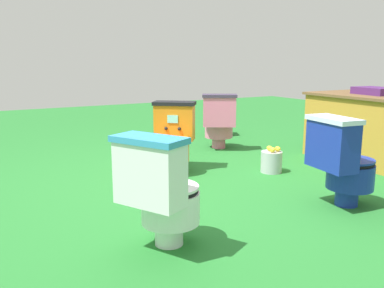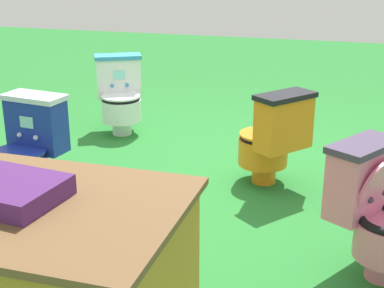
{
  "view_description": "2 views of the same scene",
  "coord_description": "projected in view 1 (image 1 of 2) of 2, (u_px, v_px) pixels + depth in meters",
  "views": [
    {
      "loc": [
        3.36,
        -1.82,
        1.16
      ],
      "look_at": [
        -0.04,
        0.1,
        0.36
      ],
      "focal_mm": 38.69,
      "sensor_mm": 36.0,
      "label": 1
    },
    {
      "loc": [
        -0.92,
        3.93,
        1.68
      ],
      "look_at": [
        0.17,
        0.22,
        0.32
      ],
      "focal_mm": 52.34,
      "sensor_mm": 36.0,
      "label": 2
    }
  ],
  "objects": [
    {
      "name": "toilet_white",
      "position": [
        162.0,
        191.0,
        2.51
      ],
      "size": [
        0.58,
        0.62,
        0.73
      ],
      "rotation": [
        0.0,
        0.0,
        0.48
      ],
      "color": "white",
      "rests_on": "ground"
    },
    {
      "name": "toilet_pink",
      "position": [
        219.0,
        121.0,
        5.37
      ],
      "size": [
        0.63,
        0.6,
        0.73
      ],
      "rotation": [
        0.0,
        0.0,
        1.02
      ],
      "color": "pink",
      "rests_on": "ground"
    },
    {
      "name": "lemon_bucket",
      "position": [
        271.0,
        161.0,
        4.3
      ],
      "size": [
        0.22,
        0.22,
        0.28
      ],
      "color": "#B7B7BF",
      "rests_on": "ground"
    },
    {
      "name": "vendor_table",
      "position": [
        375.0,
        128.0,
        4.67
      ],
      "size": [
        1.47,
        0.87,
        0.85
      ],
      "rotation": [
        0.0,
        0.0,
        -0.01
      ],
      "color": "#B7842D",
      "rests_on": "ground"
    },
    {
      "name": "ground",
      "position": [
        185.0,
        182.0,
        3.97
      ],
      "size": [
        14.0,
        14.0,
        0.0
      ],
      "primitive_type": "plane",
      "color": "#26752D"
    },
    {
      "name": "toilet_orange",
      "position": [
        173.0,
        137.0,
        4.27
      ],
      "size": [
        0.64,
        0.62,
        0.73
      ],
      "rotation": [
        0.0,
        0.0,
        4.05
      ],
      "color": "orange",
      "rests_on": "ground"
    },
    {
      "name": "toilet_blue",
      "position": [
        342.0,
        161.0,
        3.25
      ],
      "size": [
        0.47,
        0.54,
        0.73
      ],
      "rotation": [
        0.0,
        0.0,
        6.14
      ],
      "color": "#192D9E",
      "rests_on": "ground"
    },
    {
      "name": "small_crate",
      "position": [
        218.0,
        125.0,
        6.41
      ],
      "size": [
        0.42,
        0.44,
        0.32
      ],
      "primitive_type": "cube",
      "rotation": [
        0.0,
        0.0,
        2.72
      ],
      "color": "brown",
      "rests_on": "ground"
    }
  ]
}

